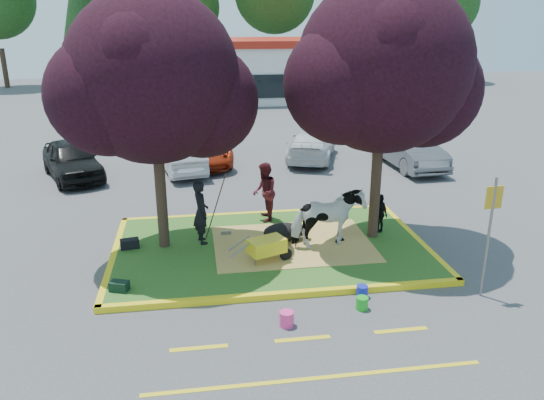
{
  "coord_description": "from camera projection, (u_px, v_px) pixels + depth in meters",
  "views": [
    {
      "loc": [
        -1.92,
        -12.85,
        5.91
      ],
      "look_at": [
        0.12,
        0.5,
        1.25
      ],
      "focal_mm": 35.0,
      "sensor_mm": 36.0,
      "label": 1
    }
  ],
  "objects": [
    {
      "name": "fire_lane_long",
      "position": [
        317.0,
        378.0,
        9.17
      ],
      "size": [
        6.0,
        0.1,
        0.01
      ],
      "primitive_type": "cube",
      "color": "yellow",
      "rests_on": "ground"
    },
    {
      "name": "bucket_pink",
      "position": [
        287.0,
        319.0,
        10.69
      ],
      "size": [
        0.37,
        0.37,
        0.32
      ],
      "primitive_type": "cylinder",
      "rotation": [
        0.0,
        0.0,
        -0.29
      ],
      "color": "#EE3584",
      "rests_on": "ground"
    },
    {
      "name": "handler",
      "position": [
        201.0,
        212.0,
        14.09
      ],
      "size": [
        0.55,
        0.71,
        1.72
      ],
      "primitive_type": "imported",
      "rotation": [
        0.0,
        0.0,
        1.81
      ],
      "color": "black",
      "rests_on": "median_island"
    },
    {
      "name": "visitor_a",
      "position": [
        265.0,
        192.0,
        15.63
      ],
      "size": [
        0.72,
        0.9,
        1.76
      ],
      "primitive_type": "imported",
      "rotation": [
        0.0,
        0.0,
        -1.63
      ],
      "color": "#4C151C",
      "rests_on": "median_island"
    },
    {
      "name": "car_white",
      "position": [
        312.0,
        145.0,
        23.11
      ],
      "size": [
        3.23,
        4.9,
        1.32
      ],
      "primitive_type": "imported",
      "rotation": [
        0.0,
        0.0,
        2.81
      ],
      "color": "silver",
      "rests_on": "ground"
    },
    {
      "name": "curb_near",
      "position": [
        288.0,
        295.0,
        11.78
      ],
      "size": [
        8.3,
        0.16,
        0.15
      ],
      "primitive_type": "cube",
      "color": "yellow",
      "rests_on": "ground"
    },
    {
      "name": "curb_left",
      "position": [
        114.0,
        257.0,
        13.61
      ],
      "size": [
        0.16,
        5.3,
        0.15
      ],
      "primitive_type": "cube",
      "color": "yellow",
      "rests_on": "ground"
    },
    {
      "name": "car_black",
      "position": [
        72.0,
        159.0,
        20.4
      ],
      "size": [
        3.26,
        4.65,
        1.47
      ],
      "primitive_type": "imported",
      "rotation": [
        0.0,
        0.0,
        0.39
      ],
      "color": "black",
      "rests_on": "ground"
    },
    {
      "name": "bucket_green",
      "position": [
        362.0,
        303.0,
        11.3
      ],
      "size": [
        0.3,
        0.3,
        0.28
      ],
      "primitive_type": "cylinder",
      "rotation": [
        0.0,
        0.0,
        0.15
      ],
      "color": "green",
      "rests_on": "ground"
    },
    {
      "name": "tree_purple_right",
      "position": [
        384.0,
        74.0,
        13.31
      ],
      "size": [
        5.3,
        4.4,
        6.82
      ],
      "color": "black",
      "rests_on": "median_island"
    },
    {
      "name": "fire_lane_stripe_b",
      "position": [
        303.0,
        339.0,
        10.29
      ],
      "size": [
        1.1,
        0.12,
        0.01
      ],
      "primitive_type": "cube",
      "color": "yellow",
      "rests_on": "ground"
    },
    {
      "name": "straw_bedding",
      "position": [
        293.0,
        244.0,
        14.25
      ],
      "size": [
        4.2,
        3.0,
        0.01
      ],
      "primitive_type": "cube",
      "color": "tan",
      "rests_on": "median_island"
    },
    {
      "name": "curb_far",
      "position": [
        258.0,
        214.0,
        16.6
      ],
      "size": [
        8.3,
        0.16,
        0.15
      ],
      "primitive_type": "cube",
      "color": "yellow",
      "rests_on": "ground"
    },
    {
      "name": "wheelbarrow",
      "position": [
        267.0,
        246.0,
        13.07
      ],
      "size": [
        1.6,
        0.83,
        0.61
      ],
      "rotation": [
        0.0,
        0.0,
        0.37
      ],
      "color": "black",
      "rests_on": "median_island"
    },
    {
      "name": "median_island",
      "position": [
        271.0,
        248.0,
        14.19
      ],
      "size": [
        8.0,
        5.0,
        0.15
      ],
      "primitive_type": "cube",
      "color": "#265A1C",
      "rests_on": "ground"
    },
    {
      "name": "gear_bag_green",
      "position": [
        119.0,
        286.0,
        11.78
      ],
      "size": [
        0.47,
        0.37,
        0.22
      ],
      "primitive_type": "cube",
      "rotation": [
        0.0,
        0.0,
        -0.34
      ],
      "color": "black",
      "rests_on": "median_island"
    },
    {
      "name": "car_silver",
      "position": [
        181.0,
        155.0,
        21.28
      ],
      "size": [
        2.16,
        4.22,
        1.33
      ],
      "primitive_type": "imported",
      "rotation": [
        0.0,
        0.0,
        3.34
      ],
      "color": "#A9ABB2",
      "rests_on": "ground"
    },
    {
      "name": "cow",
      "position": [
        328.0,
        219.0,
        13.81
      ],
      "size": [
        2.0,
        1.18,
        1.59
      ],
      "primitive_type": "imported",
      "rotation": [
        0.0,
        0.0,
        1.75
      ],
      "color": "silver",
      "rests_on": "median_island"
    },
    {
      "name": "car_grey",
      "position": [
        408.0,
        149.0,
        21.98
      ],
      "size": [
        1.86,
        4.69,
        1.52
      ],
      "primitive_type": "imported",
      "rotation": [
        0.0,
        0.0,
        0.06
      ],
      "color": "#53555A",
      "rests_on": "ground"
    },
    {
      "name": "fire_lane_stripe_a",
      "position": [
        199.0,
        348.0,
        10.0
      ],
      "size": [
        1.1,
        0.12,
        0.01
      ],
      "primitive_type": "cube",
      "color": "yellow",
      "rests_on": "ground"
    },
    {
      "name": "gear_bag_dark",
      "position": [
        130.0,
        244.0,
        13.95
      ],
      "size": [
        0.52,
        0.35,
        0.25
      ],
      "primitive_type": "cube",
      "rotation": [
        0.0,
        0.0,
        0.18
      ],
      "color": "black",
      "rests_on": "median_island"
    },
    {
      "name": "fire_lane_stripe_c",
      "position": [
        401.0,
        330.0,
        10.57
      ],
      "size": [
        1.1,
        0.12,
        0.01
      ],
      "primitive_type": "cube",
      "color": "yellow",
      "rests_on": "ground"
    },
    {
      "name": "bucket_blue",
      "position": [
        362.0,
        292.0,
        11.79
      ],
      "size": [
        0.33,
        0.33,
        0.28
      ],
      "primitive_type": "cylinder",
      "rotation": [
        0.0,
        0.0,
        0.36
      ],
      "color": "#1626B7",
      "rests_on": "ground"
    },
    {
      "name": "car_red",
      "position": [
        196.0,
        146.0,
        22.54
      ],
      "size": [
        3.21,
        5.51,
        1.44
      ],
      "primitive_type": "imported",
      "rotation": [
        0.0,
        0.0,
        0.16
      ],
      "color": "#99250C",
      "rests_on": "ground"
    },
    {
      "name": "calf",
      "position": [
        284.0,
        232.0,
        14.41
      ],
      "size": [
        1.16,
        0.71,
        0.48
      ],
      "primitive_type": "ellipsoid",
      "rotation": [
        0.0,
        0.0,
        -0.07
      ],
      "color": "black",
      "rests_on": "median_island"
    },
    {
      "name": "tree_purple_left",
      "position": [
        154.0,
        86.0,
        12.75
      ],
      "size": [
        5.06,
        4.2,
        6.51
      ],
      "color": "black",
      "rests_on": "median_island"
    },
    {
      "name": "curb_right",
      "position": [
        415.0,
        239.0,
        14.77
      ],
      "size": [
        0.16,
        5.3,
        0.15
      ],
      "primitive_type": "cube",
      "color": "yellow",
      "rests_on": "ground"
    },
    {
      "name": "ground",
      "position": [
        271.0,
        250.0,
        14.21
      ],
      "size": [
        90.0,
        90.0,
        0.0
      ],
      "primitive_type": "plane",
      "color": "#424244",
      "rests_on": "ground"
    },
    {
      "name": "sign_post",
      "position": [
        490.0,
        224.0,
        11.35
      ],
      "size": [
        0.39,
        0.06,
        2.77
      ],
      "rotation": [
        0.0,
        0.0,
        0.06
      ],
      "color": "slate",
      "rests_on": "ground"
    },
    {
      "name": "visitor_b",
      "position": [
        380.0,
        213.0,
        14.94
      ],
      "size": [
        0.43,
        0.69,
        1.1
      ],
      "primitive_type": "imported",
      "rotation": [
        0.0,
        0.0,
        -1.3
      ],
      "color": "black",
      "rests_on": "median_island"
    },
    {
      "name": "retail_building",
      "position": [
        242.0,
        69.0,
        39.91
      ],
      "size": [
        20.4,
        8.4,
        4.4
      ],
      "color": "silver",
      "rests_on": "ground"
    }
  ]
}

